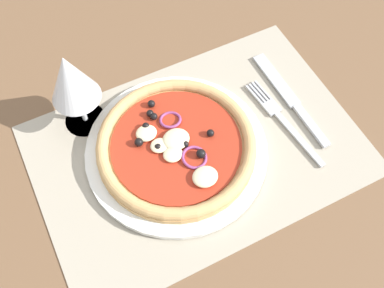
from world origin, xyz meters
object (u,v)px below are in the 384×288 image
(knife, at_px, (290,97))
(wine_glass, at_px, (71,80))
(plate, at_px, (177,151))
(pizza, at_px, (176,145))
(fork, at_px, (281,118))

(knife, height_order, wine_glass, wine_glass)
(plate, height_order, pizza, pizza)
(plate, distance_m, knife, 0.21)
(plate, distance_m, pizza, 0.02)
(knife, bearing_deg, pizza, 91.63)
(knife, bearing_deg, wine_glass, 69.64)
(plate, bearing_deg, wine_glass, 130.82)
(plate, bearing_deg, knife, 2.23)
(fork, bearing_deg, knife, -57.39)
(plate, xyz_separation_m, knife, (0.21, 0.01, -0.00))
(pizza, relative_size, knife, 1.18)
(fork, height_order, wine_glass, wine_glass)
(fork, distance_m, wine_glass, 0.32)
(wine_glass, bearing_deg, plate, -49.18)
(knife, relative_size, wine_glass, 1.34)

